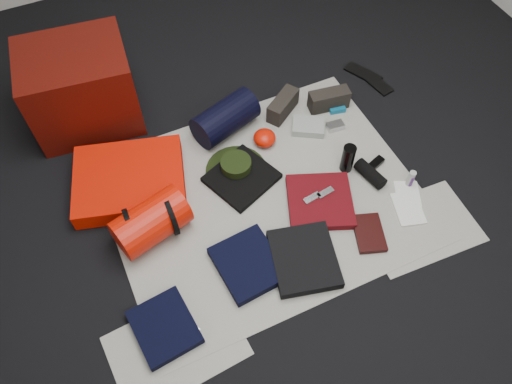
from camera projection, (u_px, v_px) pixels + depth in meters
name	position (u px, v px, depth m)	size (l,w,h in m)	color
floor	(265.00, 199.00, 2.69)	(4.50, 4.50, 0.02)	black
newspaper_mat	(265.00, 198.00, 2.68)	(1.60, 1.30, 0.01)	beige
newspaper_sheet_front_left	(176.00, 346.00, 2.23)	(0.58, 0.40, 0.00)	beige
newspaper_sheet_front_right	(419.00, 227.00, 2.58)	(0.58, 0.40, 0.00)	beige
red_cabinet	(81.00, 88.00, 2.81)	(0.58, 0.48, 0.48)	#4C0B05
sleeping_pad	(130.00, 180.00, 2.67)	(0.58, 0.47, 0.10)	red
stuff_sack	(151.00, 222.00, 2.46)	(0.22, 0.22, 0.37)	red
sack_strap_left	(132.00, 229.00, 2.44)	(0.22, 0.22, 0.03)	black
sack_strap_right	(170.00, 215.00, 2.49)	(0.22, 0.22, 0.03)	black
navy_duffel	(225.00, 118.00, 2.86)	(0.20, 0.20, 0.38)	black
boonie_brim	(236.00, 170.00, 2.77)	(0.34, 0.34, 0.01)	black
boonie_crown	(236.00, 166.00, 2.73)	(0.17, 0.17, 0.07)	black
hiking_boot_left	(283.00, 105.00, 2.97)	(0.24, 0.09, 0.12)	black
hiking_boot_right	(329.00, 100.00, 2.99)	(0.24, 0.09, 0.12)	black
flip_flop_left	(363.00, 73.00, 3.21)	(0.09, 0.24, 0.01)	black
flip_flop_right	(376.00, 83.00, 3.16)	(0.09, 0.23, 0.01)	black
trousers_navy_a	(164.00, 327.00, 2.25)	(0.26, 0.30, 0.05)	black
trousers_navy_b	(248.00, 264.00, 2.43)	(0.29, 0.33, 0.05)	black
trousers_charcoal	(304.00, 259.00, 2.44)	(0.31, 0.35, 0.05)	black
black_tshirt	(242.00, 178.00, 2.73)	(0.33, 0.31, 0.03)	black
red_shirt	(320.00, 201.00, 2.63)	(0.34, 0.34, 0.04)	#56090E
orange_stuff_sack	(265.00, 138.00, 2.85)	(0.13, 0.13, 0.08)	red
first_aid_pouch	(308.00, 126.00, 2.93)	(0.18, 0.14, 0.05)	gray
water_bottle	(348.00, 158.00, 2.71)	(0.07, 0.07, 0.18)	black
speaker	(370.00, 174.00, 2.72)	(0.07, 0.07, 0.19)	black
compact_camera	(335.00, 126.00, 2.93)	(0.10, 0.06, 0.04)	silver
cyan_case	(337.00, 108.00, 3.02)	(0.10, 0.06, 0.03)	#0D5D82
toiletry_purple	(411.00, 181.00, 2.68)	(0.03, 0.03, 0.08)	#481F65
toiletry_clear	(411.00, 179.00, 2.68)	(0.04, 0.04, 0.11)	#A0A5A0
paperback_book	(369.00, 233.00, 2.53)	(0.14, 0.22, 0.03)	black
map_booklet	(408.00, 208.00, 2.63)	(0.14, 0.20, 0.01)	silver
map_printout	(407.00, 194.00, 2.68)	(0.13, 0.16, 0.01)	silver
sunglasses	(375.00, 164.00, 2.78)	(0.11, 0.05, 0.03)	black
key_cluster	(188.00, 331.00, 2.26)	(0.08, 0.08, 0.01)	silver
tape_roll	(243.00, 169.00, 2.72)	(0.05, 0.05, 0.04)	silver
energy_bar_a	(312.00, 198.00, 2.61)	(0.10, 0.04, 0.01)	silver
energy_bar_b	(325.00, 193.00, 2.63)	(0.10, 0.04, 0.01)	silver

